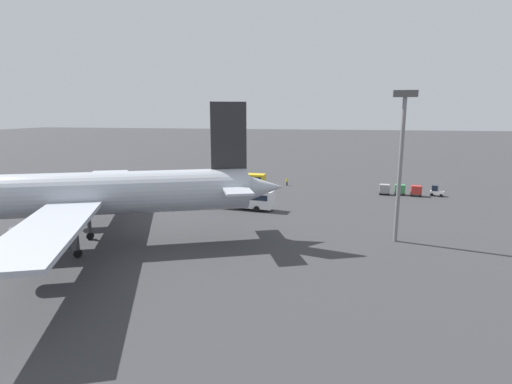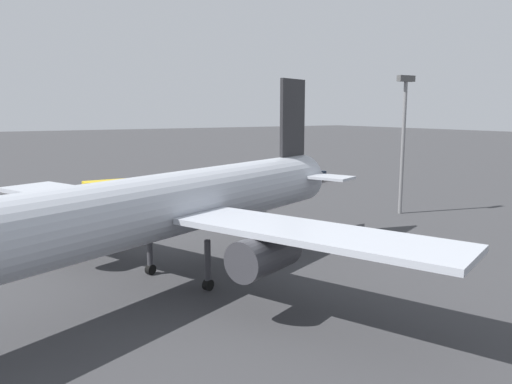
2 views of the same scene
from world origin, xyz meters
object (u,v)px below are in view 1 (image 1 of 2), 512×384
worker_person (287,182)px  cargo_cart_green (400,189)px  cargo_cart_red (416,190)px  cargo_cart_grey (385,189)px  shuttle_bus_near (237,179)px  shuttle_bus_far (238,197)px  airplane (66,196)px  baggage_tug (436,191)px

worker_person → cargo_cart_green: bearing=166.1°
cargo_cart_red → cargo_cart_grey: size_ratio=1.00×
worker_person → cargo_cart_grey: bearing=163.1°
cargo_cart_red → cargo_cart_grey: bearing=-2.2°
worker_person → cargo_cart_green: 23.94m
worker_person → cargo_cart_grey: cargo_cart_grey is taller
shuttle_bus_near → shuttle_bus_far: (-5.09, 19.03, 0.15)m
airplane → cargo_cart_grey: bearing=-157.2°
cargo_cart_grey → airplane: bearing=45.4°
airplane → shuttle_bus_near: bearing=-125.3°
shuttle_bus_far → shuttle_bus_near: bearing=-67.2°
shuttle_bus_near → shuttle_bus_far: shuttle_bus_far is taller
cargo_cart_green → shuttle_bus_near: bearing=-2.5°
shuttle_bus_near → cargo_cart_red: (-36.69, 2.12, -0.65)m
airplane → cargo_cart_green: 60.23m
cargo_cart_red → baggage_tug: bearing=-166.4°
cargo_cart_green → cargo_cart_grey: size_ratio=1.00×
airplane → worker_person: (-20.15, -47.19, -5.65)m
airplane → shuttle_bus_near: airplane is taller
baggage_tug → cargo_cart_red: 4.02m
shuttle_bus_near → cargo_cart_green: bearing=178.9°
shuttle_bus_near → worker_person: 11.38m
baggage_tug → cargo_cart_red: bearing=32.2°
shuttle_bus_near → cargo_cart_grey: 30.85m
shuttle_bus_far → worker_person: 23.94m
airplane → cargo_cart_red: 61.97m
airplane → shuttle_bus_near: 44.24m
cargo_cart_green → worker_person: bearing=-13.9°
airplane → baggage_tug: 65.55m
shuttle_bus_near → cargo_cart_red: bearing=178.1°
shuttle_bus_far → worker_person: size_ratio=7.19×
shuttle_bus_far → baggage_tug: (-35.50, -17.85, -1.04)m
worker_person → cargo_cart_red: (-26.19, 6.39, 0.32)m
shuttle_bus_far → baggage_tug: 39.74m
airplane → baggage_tug: size_ratio=18.92×
shuttle_bus_far → worker_person: (-5.41, -23.29, -1.12)m
shuttle_bus_far → cargo_cart_green: bearing=-140.7°
baggage_tug → cargo_cart_red: size_ratio=1.27×
baggage_tug → cargo_cart_green: baggage_tug is taller
baggage_tug → cargo_cart_grey: (9.80, 0.71, 0.25)m
baggage_tug → cargo_cart_red: baggage_tug is taller
shuttle_bus_near → baggage_tug: size_ratio=4.69×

